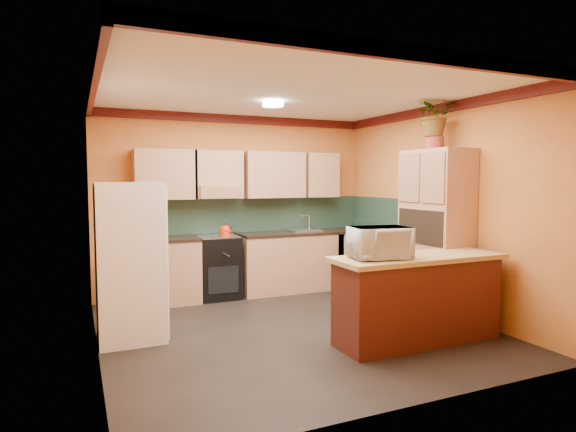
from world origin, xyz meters
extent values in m
plane|color=black|center=(0.00, 0.00, 0.00)|extent=(4.20, 4.20, 0.00)
cube|color=white|center=(0.00, 0.00, 2.70)|extent=(4.20, 4.20, 0.04)
cube|color=#CE7A37|center=(0.00, 2.10, 1.35)|extent=(4.20, 0.04, 2.70)
cube|color=#CE7A37|center=(0.00, -2.10, 1.35)|extent=(4.20, 0.04, 2.70)
cube|color=#CE7A37|center=(-2.10, 0.00, 1.35)|extent=(0.04, 4.20, 2.70)
cube|color=#CE7A37|center=(2.10, 0.00, 1.35)|extent=(0.04, 4.20, 2.70)
cube|color=#1C3428|center=(0.25, 2.09, 1.19)|extent=(3.70, 0.02, 0.53)
cube|color=#1C3428|center=(2.09, 1.40, 1.19)|extent=(0.02, 1.40, 0.53)
cube|color=tan|center=(0.10, 1.93, 1.80)|extent=(3.10, 0.34, 0.70)
cylinder|color=white|center=(0.00, 0.60, 2.66)|extent=(0.26, 0.26, 0.06)
cube|color=tan|center=(0.24, 1.80, 0.44)|extent=(3.65, 0.60, 0.88)
cube|color=black|center=(0.24, 1.80, 0.90)|extent=(3.65, 0.62, 0.04)
cube|color=black|center=(-0.39, 1.80, 0.46)|extent=(0.58, 0.58, 0.91)
cube|color=silver|center=(1.01, 1.80, 0.94)|extent=(0.48, 0.40, 0.03)
cube|color=tan|center=(1.80, 0.92, 0.44)|extent=(0.60, 0.80, 0.88)
cube|color=black|center=(1.80, 0.92, 0.90)|extent=(0.62, 0.80, 0.04)
cube|color=white|center=(-1.75, 0.38, 0.85)|extent=(0.68, 0.66, 1.70)
cube|color=tan|center=(1.85, -0.24, 1.05)|extent=(0.48, 0.90, 2.10)
cylinder|color=#9E3826|center=(1.85, -0.19, 2.18)|extent=(0.22, 0.22, 0.16)
imported|color=tan|center=(1.85, -0.19, 2.53)|extent=(0.59, 0.55, 0.53)
cube|color=#4D1412|center=(1.04, -0.92, 0.44)|extent=(1.80, 0.55, 0.88)
cube|color=tan|center=(1.04, -0.92, 0.91)|extent=(1.90, 0.65, 0.05)
imported|color=white|center=(0.54, -0.92, 1.09)|extent=(0.63, 0.47, 0.32)
camera|label=1|loc=(-2.26, -4.96, 1.73)|focal=30.00mm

